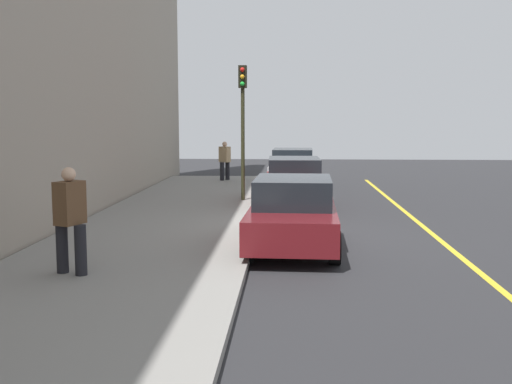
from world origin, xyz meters
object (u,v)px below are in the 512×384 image
Objects in this scene: parked_car_white at (293,167)px; parked_car_red at (294,182)px; parked_car_maroon at (293,214)px; traffic_light_pole at (243,110)px; pedestrian_brown_coat at (70,217)px; pedestrian_tan_coat at (225,160)px.

parked_car_white and parked_car_red have the same top height.
parked_car_white and parked_car_maroon have the same top height.
traffic_light_pole is (-0.15, -1.65, 2.29)m from parked_car_red.
traffic_light_pole is (-9.69, 2.17, 1.93)m from pedestrian_brown_coat.
traffic_light_pole reaches higher than pedestrian_brown_coat.
parked_car_maroon is 0.98× the size of traffic_light_pole.
parked_car_maroon is at bearing 127.94° from pedestrian_brown_coat.
pedestrian_brown_coat reaches higher than pedestrian_tan_coat.
parked_car_red is 2.43× the size of pedestrian_brown_coat.
pedestrian_tan_coat is 6.82m from traffic_light_pole.
parked_car_white is 0.97× the size of traffic_light_pole.
pedestrian_brown_coat is (9.55, -3.82, 0.36)m from parked_car_red.
pedestrian_brown_coat reaches higher than parked_car_red.
parked_car_red is 2.69× the size of pedestrian_tan_coat.
pedestrian_tan_coat is at bearing -168.86° from traffic_light_pole.
pedestrian_tan_coat reaches higher than parked_car_white.
parked_car_maroon is (12.53, -0.05, 0.00)m from parked_car_white.
parked_car_red is 10.29m from pedestrian_brown_coat.
parked_car_white is 2.96m from pedestrian_tan_coat.
traffic_light_pole is at bearing -15.76° from parked_car_white.
parked_car_maroon is 7.32m from traffic_light_pole.
parked_car_white is 0.99× the size of parked_car_maroon.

